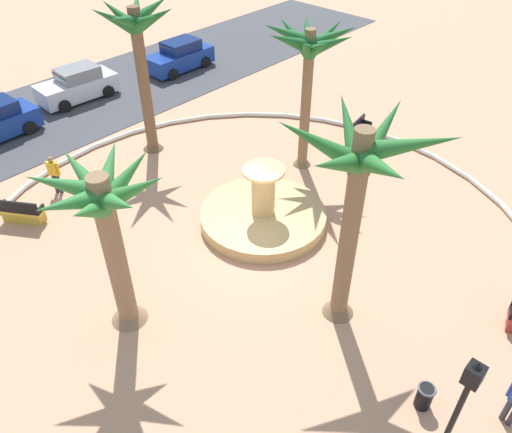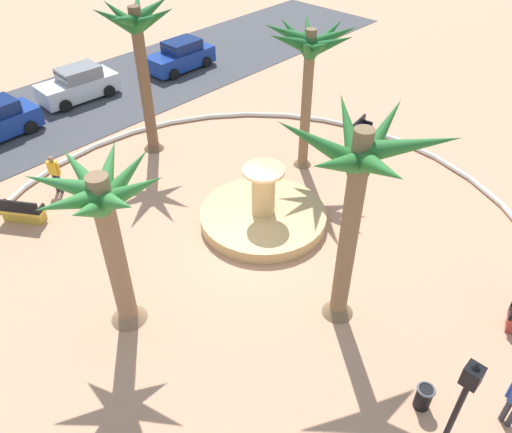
% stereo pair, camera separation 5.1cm
% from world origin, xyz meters
% --- Properties ---
extents(ground_plane, '(80.00, 80.00, 0.00)m').
position_xyz_m(ground_plane, '(0.00, 0.00, 0.00)').
color(ground_plane, tan).
extents(plaza_curb, '(19.59, 19.59, 0.20)m').
position_xyz_m(plaza_curb, '(0.00, 0.00, 0.10)').
color(plaza_curb, silver).
rests_on(plaza_curb, ground).
extents(street_asphalt, '(48.00, 8.00, 0.03)m').
position_xyz_m(street_asphalt, '(0.00, 14.20, 0.01)').
color(street_asphalt, '#424247').
rests_on(street_asphalt, ground).
extents(fountain, '(4.56, 4.56, 2.28)m').
position_xyz_m(fountain, '(1.25, 0.67, 0.32)').
color(fountain, tan).
rests_on(fountain, ground).
extents(palm_tree_near_fountain, '(3.43, 3.44, 5.97)m').
position_xyz_m(palm_tree_near_fountain, '(5.25, 2.05, 4.72)').
color(palm_tree_near_fountain, brown).
rests_on(palm_tree_near_fountain, ground).
extents(palm_tree_by_curb, '(3.40, 3.38, 6.37)m').
position_xyz_m(palm_tree_by_curb, '(1.78, 7.72, 4.69)').
color(palm_tree_by_curb, brown).
rests_on(palm_tree_by_curb, ground).
extents(palm_tree_mid_plaza, '(3.43, 3.48, 5.29)m').
position_xyz_m(palm_tree_mid_plaza, '(-4.79, 0.51, 3.77)').
color(palm_tree_mid_plaza, '#8E6B4C').
rests_on(palm_tree_mid_plaza, ground).
extents(palm_tree_far_side, '(4.19, 3.92, 6.41)m').
position_xyz_m(palm_tree_far_side, '(-0.41, -3.87, 4.65)').
color(palm_tree_far_side, brown).
rests_on(palm_tree_far_side, ground).
extents(bench_east, '(1.66, 0.75, 1.00)m').
position_xyz_m(bench_east, '(8.54, 1.40, 0.35)').
color(bench_east, '#335BA8').
rests_on(bench_east, ground).
extents(bench_north, '(1.29, 1.61, 1.00)m').
position_xyz_m(bench_north, '(-4.64, 7.09, 0.35)').
color(bench_north, gold).
rests_on(bench_north, ground).
extents(lamppost, '(0.32, 0.32, 4.08)m').
position_xyz_m(lamppost, '(-2.84, -8.13, 2.39)').
color(lamppost, black).
rests_on(lamppost, ground).
extents(trash_bin, '(0.46, 0.46, 0.73)m').
position_xyz_m(trash_bin, '(-1.48, -7.19, 0.39)').
color(trash_bin, black).
rests_on(trash_bin, ground).
extents(person_cyclist_photo, '(0.34, 0.47, 1.63)m').
position_xyz_m(person_cyclist_photo, '(-2.82, 7.79, 0.91)').
color(person_cyclist_photo, '#33333D').
rests_on(person_cyclist_photo, ground).
extents(parked_car_second, '(4.09, 2.09, 1.67)m').
position_xyz_m(parked_car_second, '(2.33, 14.58, 0.78)').
color(parked_car_second, silver).
rests_on(parked_car_second, ground).
extents(parked_car_third, '(4.00, 1.92, 1.67)m').
position_xyz_m(parked_car_third, '(8.51, 13.74, 0.78)').
color(parked_car_third, navy).
rests_on(parked_car_third, ground).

